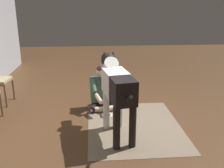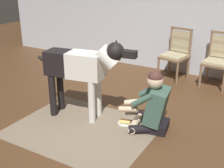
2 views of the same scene
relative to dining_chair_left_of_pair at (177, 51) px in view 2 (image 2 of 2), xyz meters
name	(u,v)px [view 2 (image 2 of 2)]	position (x,y,z in m)	size (l,w,h in m)	color
ground_plane	(102,129)	(-0.17, -2.44, -0.54)	(15.12, 15.12, 0.00)	#4E321D
back_wall	(178,8)	(-0.17, 0.41, 0.76)	(8.74, 0.10, 2.60)	#B3B6BE
area_rug	(83,129)	(-0.41, -2.57, -0.54)	(1.86, 1.48, 0.01)	#786753
dining_chair_left_of_pair	(177,51)	(0.00, 0.00, 0.00)	(0.54, 0.54, 0.98)	brown
dining_chair_right_of_pair	(219,57)	(0.79, 0.00, 0.00)	(0.49, 0.50, 0.98)	brown
person_sitting_on_floor	(153,106)	(0.40, -2.09, -0.20)	(0.69, 0.57, 0.83)	black
large_dog	(82,67)	(-0.61, -2.26, 0.22)	(1.47, 0.44, 1.18)	silver
hot_dog_on_plate	(125,122)	(0.02, -2.15, -0.52)	(0.20, 0.20, 0.06)	silver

